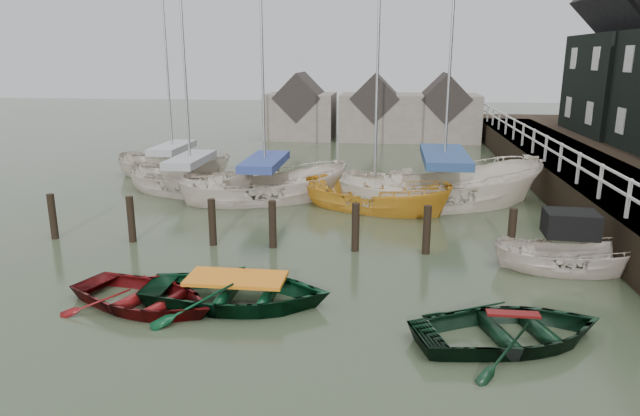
# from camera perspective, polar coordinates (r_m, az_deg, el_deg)

# --- Properties ---
(ground) EXTENTS (120.00, 120.00, 0.00)m
(ground) POSITION_cam_1_polar(r_m,az_deg,el_deg) (13.78, -2.33, -8.16)
(ground) COLOR #313C26
(ground) RESTS_ON ground
(pier) EXTENTS (3.04, 32.00, 2.70)m
(pier) POSITION_cam_1_polar(r_m,az_deg,el_deg) (24.13, 24.74, 2.33)
(pier) COLOR black
(pier) RESTS_ON ground
(mooring_pilings) EXTENTS (13.72, 0.22, 1.80)m
(mooring_pilings) POSITION_cam_1_polar(r_m,az_deg,el_deg) (16.57, -4.46, -2.32)
(mooring_pilings) COLOR black
(mooring_pilings) RESTS_ON ground
(far_sheds) EXTENTS (14.00, 4.08, 4.39)m
(far_sheds) POSITION_cam_1_polar(r_m,az_deg,el_deg) (38.68, 5.26, 9.60)
(far_sheds) COLOR #665B51
(far_sheds) RESTS_ON ground
(rowboat_red) EXTENTS (4.31, 3.70, 0.75)m
(rowboat_red) POSITION_cam_1_polar(r_m,az_deg,el_deg) (13.49, -17.10, -9.38)
(rowboat_red) COLOR #5C0D0E
(rowboat_red) RESTS_ON ground
(rowboat_green) EXTENTS (4.22, 3.02, 0.87)m
(rowboat_green) POSITION_cam_1_polar(r_m,az_deg,el_deg) (13.14, -8.28, -9.49)
(rowboat_green) COLOR black
(rowboat_green) RESTS_ON ground
(rowboat_dkgreen) EXTENTS (4.52, 3.81, 0.80)m
(rowboat_dkgreen) POSITION_cam_1_polar(r_m,az_deg,el_deg) (12.02, 18.50, -12.60)
(rowboat_dkgreen) COLOR black
(rowboat_dkgreen) RESTS_ON ground
(motorboat) EXTENTS (3.87, 1.64, 2.27)m
(motorboat) POSITION_cam_1_polar(r_m,az_deg,el_deg) (16.24, 23.54, -5.36)
(motorboat) COLOR beige
(motorboat) RESTS_ON ground
(sailboat_a) EXTENTS (6.36, 3.92, 10.80)m
(sailboat_a) POSITION_cam_1_polar(r_m,az_deg,el_deg) (23.78, -12.68, 1.59)
(sailboat_a) COLOR beige
(sailboat_a) RESTS_ON ground
(sailboat_b) EXTENTS (7.00, 4.72, 11.66)m
(sailboat_b) POSITION_cam_1_polar(r_m,az_deg,el_deg) (22.22, -5.45, 0.96)
(sailboat_b) COLOR beige
(sailboat_b) RESTS_ON ground
(sailboat_c) EXTENTS (6.18, 4.16, 10.99)m
(sailboat_c) POSITION_cam_1_polar(r_m,az_deg,el_deg) (20.97, 5.42, -0.02)
(sailboat_c) COLOR gold
(sailboat_c) RESTS_ON ground
(sailboat_d) EXTENTS (8.58, 5.48, 12.52)m
(sailboat_d) POSITION_cam_1_polar(r_m,az_deg,el_deg) (21.95, 12.11, 0.50)
(sailboat_d) COLOR beige
(sailboat_d) RESTS_ON ground
(sailboat_e) EXTENTS (6.28, 3.58, 10.15)m
(sailboat_e) POSITION_cam_1_polar(r_m,az_deg,el_deg) (27.13, -14.36, 3.10)
(sailboat_e) COLOR #BFB3A3
(sailboat_e) RESTS_ON ground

